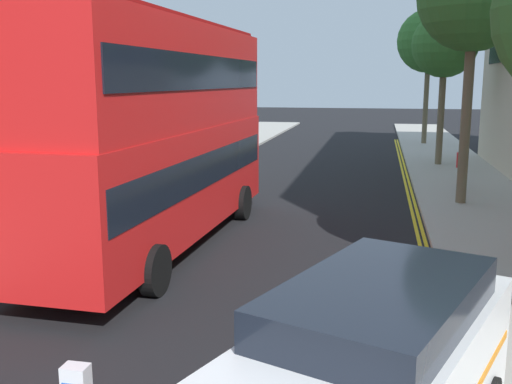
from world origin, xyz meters
TOP-DOWN VIEW (x-y plane):
  - sidewalk_right at (6.50, 16.00)m, footprint 4.00×80.00m
  - sidewalk_left at (-6.50, 16.00)m, footprint 4.00×80.00m
  - kerb_line_outer at (4.40, 14.00)m, footprint 0.10×56.00m
  - kerb_line_inner at (4.24, 14.00)m, footprint 0.10×56.00m
  - double_decker_bus_away at (-2.27, 12.49)m, footprint 3.07×10.88m
  - taxi_minivan at (3.09, 4.48)m, footprint 3.46×5.16m
  - pedestrian_far at (6.15, 21.51)m, footprint 0.34×0.22m
  - street_tree_near at (6.00, 28.57)m, footprint 3.12×3.12m
  - street_tree_distant at (5.99, 38.51)m, footprint 4.00×4.00m

SIDE VIEW (x-z plane):
  - kerb_line_outer at x=4.40m, z-range 0.00..0.01m
  - kerb_line_inner at x=4.24m, z-range 0.00..0.01m
  - sidewalk_right at x=6.50m, z-range 0.00..0.14m
  - sidewalk_left at x=-6.50m, z-range 0.00..0.14m
  - pedestrian_far at x=6.15m, z-range 0.18..1.80m
  - taxi_minivan at x=3.09m, z-range 0.01..2.13m
  - double_decker_bus_away at x=-2.27m, z-range 0.21..5.85m
  - street_tree_near at x=6.00m, z-range 2.17..9.46m
  - street_tree_distant at x=5.99m, z-range 2.36..10.87m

